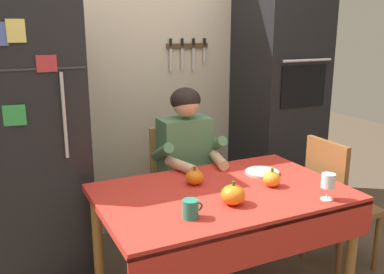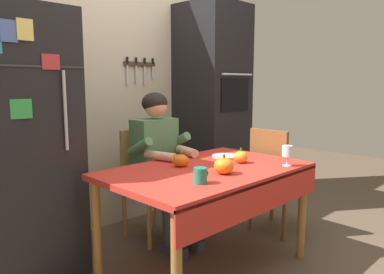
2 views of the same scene
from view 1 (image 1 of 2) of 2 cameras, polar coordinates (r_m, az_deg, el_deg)
back_wall_assembly at (r=3.45m, az=-5.50°, el=8.77°), size 3.70×0.13×2.60m
refrigerator at (r=2.93m, az=-21.17°, el=-1.15°), size 0.68×0.71×1.80m
wall_oven at (r=3.66m, az=11.50°, el=4.93°), size 0.60×0.64×2.10m
dining_table at (r=2.46m, az=4.28°, el=-9.15°), size 1.40×0.90×0.74m
chair_behind_person at (r=3.20m, az=-1.82°, el=-6.18°), size 0.40×0.40×0.93m
seated_person at (r=2.96m, az=-0.37°, el=-3.26°), size 0.47×0.55×1.25m
chair_right_side at (r=3.07m, az=18.60°, el=-7.88°), size 0.40×0.40×0.93m
coffee_mug at (r=2.09m, az=-0.17°, el=-9.63°), size 0.11×0.08×0.09m
wine_glass at (r=2.39m, az=17.80°, el=-5.76°), size 0.07×0.07×0.15m
pumpkin_large at (r=2.53m, az=10.66°, el=-5.56°), size 0.10×0.10×0.11m
pumpkin_medium at (r=2.25m, az=5.53°, el=-7.73°), size 0.13×0.13×0.13m
pumpkin_small at (r=2.52m, az=0.37°, el=-5.42°), size 0.11×0.11×0.11m
serving_tray at (r=2.75m, az=9.38°, el=-4.69°), size 0.21×0.21×0.02m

